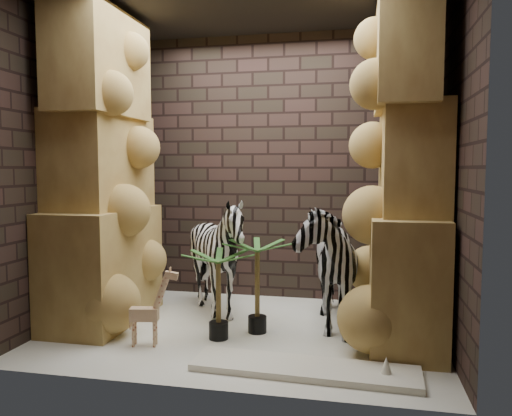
% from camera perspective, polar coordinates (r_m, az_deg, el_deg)
% --- Properties ---
extents(floor, '(3.50, 3.50, 0.00)m').
position_cam_1_polar(floor, '(4.71, -1.49, -13.87)').
color(floor, white).
rests_on(floor, ground).
extents(wall_back, '(3.50, 0.00, 3.50)m').
position_cam_1_polar(wall_back, '(5.70, 1.39, 4.66)').
color(wall_back, '#31201D').
rests_on(wall_back, ground).
extents(wall_front, '(3.50, 0.00, 3.50)m').
position_cam_1_polar(wall_front, '(3.27, -6.61, 4.69)').
color(wall_front, '#31201D').
rests_on(wall_front, ground).
extents(wall_left, '(0.00, 3.00, 3.00)m').
position_cam_1_polar(wall_left, '(5.16, -20.83, 4.37)').
color(wall_left, '#31201D').
rests_on(wall_left, ground).
extents(wall_right, '(0.00, 3.00, 3.00)m').
position_cam_1_polar(wall_right, '(4.41, 21.26, 4.37)').
color(wall_right, '#31201D').
rests_on(wall_right, ground).
extents(rock_pillar_left, '(0.68, 1.30, 3.00)m').
position_cam_1_polar(rock_pillar_left, '(4.98, -17.43, 4.47)').
color(rock_pillar_left, tan).
rests_on(rock_pillar_left, floor).
extents(rock_pillar_right, '(0.58, 1.25, 3.00)m').
position_cam_1_polar(rock_pillar_right, '(4.37, 16.97, 4.49)').
color(rock_pillar_right, tan).
rests_on(rock_pillar_right, floor).
extents(zebra_right, '(0.83, 1.27, 1.40)m').
position_cam_1_polar(zebra_right, '(4.72, 7.70, -5.13)').
color(zebra_right, white).
rests_on(zebra_right, floor).
extents(zebra_left, '(1.14, 1.33, 1.10)m').
position_cam_1_polar(zebra_left, '(5.04, -4.40, -6.24)').
color(zebra_left, white).
rests_on(zebra_left, floor).
extents(giraffe_toy, '(0.37, 0.18, 0.69)m').
position_cam_1_polar(giraffe_toy, '(4.33, -12.75, -10.90)').
color(giraffe_toy, '#DBB386').
rests_on(giraffe_toy, floor).
extents(palm_front, '(0.36, 0.36, 0.85)m').
position_cam_1_polar(palm_front, '(4.54, 0.15, -8.99)').
color(palm_front, '#1A4B14').
rests_on(palm_front, floor).
extents(palm_back, '(0.36, 0.36, 0.78)m').
position_cam_1_polar(palm_back, '(4.39, -4.35, -9.94)').
color(palm_back, '#1A4B14').
rests_on(palm_back, floor).
extents(surfboard, '(1.68, 0.48, 0.05)m').
position_cam_1_polar(surfboard, '(3.84, 5.56, -17.90)').
color(surfboard, white).
rests_on(surfboard, floor).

